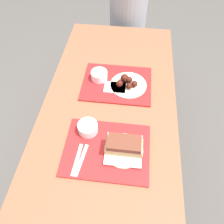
# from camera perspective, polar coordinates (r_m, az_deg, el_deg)

# --- Properties ---
(ground_plane) EXTENTS (12.00, 12.00, 0.00)m
(ground_plane) POSITION_cam_1_polar(r_m,az_deg,el_deg) (1.88, -0.73, -13.71)
(ground_plane) COLOR #4C4742
(picnic_table) EXTENTS (0.79, 1.79, 0.73)m
(picnic_table) POSITION_cam_1_polar(r_m,az_deg,el_deg) (1.32, -1.00, -2.70)
(picnic_table) COLOR brown
(picnic_table) RESTS_ON ground_plane
(picnic_bench_far) EXTENTS (0.75, 0.28, 0.44)m
(picnic_bench_far) POSITION_cam_1_polar(r_m,az_deg,el_deg) (2.30, 2.76, 16.65)
(picnic_bench_far) COLOR brown
(picnic_bench_far) RESTS_ON ground_plane
(tray_near) EXTENTS (0.43, 0.33, 0.01)m
(tray_near) POSITION_cam_1_polar(r_m,az_deg,el_deg) (1.12, -1.37, -9.81)
(tray_near) COLOR red
(tray_near) RESTS_ON picnic_table
(tray_far) EXTENTS (0.43, 0.33, 0.01)m
(tray_far) POSITION_cam_1_polar(r_m,az_deg,el_deg) (1.40, 1.29, 7.46)
(tray_far) COLOR red
(tray_far) RESTS_ON picnic_table
(bowl_coleslaw_near) EXTENTS (0.10, 0.10, 0.05)m
(bowl_coleslaw_near) POSITION_cam_1_polar(r_m,az_deg,el_deg) (1.15, -6.33, -4.02)
(bowl_coleslaw_near) COLOR white
(bowl_coleslaw_near) RESTS_ON tray_near
(brisket_sandwich_plate) EXTENTS (0.20, 0.20, 0.09)m
(brisket_sandwich_plate) POSITION_cam_1_polar(r_m,az_deg,el_deg) (1.08, 3.13, -9.10)
(brisket_sandwich_plate) COLOR beige
(brisket_sandwich_plate) RESTS_ON tray_near
(plastic_fork_near) EXTENTS (0.03, 0.17, 0.00)m
(plastic_fork_near) POSITION_cam_1_polar(r_m,az_deg,el_deg) (1.10, -9.11, -12.16)
(plastic_fork_near) COLOR white
(plastic_fork_near) RESTS_ON tray_near
(plastic_knife_near) EXTENTS (0.04, 0.17, 0.00)m
(plastic_knife_near) POSITION_cam_1_polar(r_m,az_deg,el_deg) (1.10, -7.97, -12.31)
(plastic_knife_near) COLOR white
(plastic_knife_near) RESTS_ON tray_near
(bowl_coleslaw_far) EXTENTS (0.10, 0.10, 0.05)m
(bowl_coleslaw_far) POSITION_cam_1_polar(r_m,az_deg,el_deg) (1.40, -3.36, 9.64)
(bowl_coleslaw_far) COLOR white
(bowl_coleslaw_far) RESTS_ON tray_far
(wings_plate_far) EXTENTS (0.23, 0.23, 0.06)m
(wings_plate_far) POSITION_cam_1_polar(r_m,az_deg,el_deg) (1.37, 4.06, 7.51)
(wings_plate_far) COLOR beige
(wings_plate_far) RESTS_ON tray_far
(napkin_far) EXTENTS (0.13, 0.09, 0.01)m
(napkin_far) POSITION_cam_1_polar(r_m,az_deg,el_deg) (1.36, 0.78, 6.44)
(napkin_far) COLOR white
(napkin_far) RESTS_ON tray_far
(person_seated_across) EXTENTS (0.32, 0.32, 0.70)m
(person_seated_across) POSITION_cam_1_polar(r_m,az_deg,el_deg) (2.11, 4.25, 24.64)
(person_seated_across) COLOR #9E9EA3
(person_seated_across) RESTS_ON picnic_bench_far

